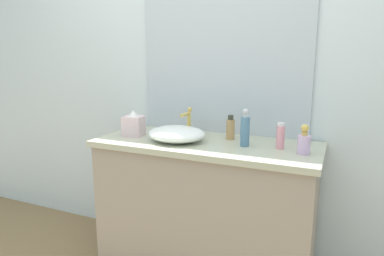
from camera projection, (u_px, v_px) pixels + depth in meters
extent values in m
cube|color=silver|center=(212.00, 65.00, 2.27)|extent=(6.00, 0.06, 2.60)
cube|color=gray|center=(205.00, 211.00, 2.13)|extent=(1.29, 0.52, 0.82)
cube|color=#B0B297|center=(206.00, 144.00, 2.04)|extent=(1.33, 0.56, 0.03)
cube|color=#B2BCC6|center=(223.00, 58.00, 2.19)|extent=(1.12, 0.01, 0.98)
ellipsoid|color=white|center=(177.00, 134.00, 2.04)|extent=(0.35, 0.30, 0.09)
cylinder|color=#D3B053|center=(189.00, 123.00, 2.20)|extent=(0.02, 0.02, 0.16)
cylinder|color=#D3B053|center=(185.00, 114.00, 2.13)|extent=(0.02, 0.11, 0.02)
sphere|color=#D3B053|center=(190.00, 109.00, 2.19)|extent=(0.03, 0.03, 0.03)
cylinder|color=teal|center=(245.00, 132.00, 1.92)|extent=(0.05, 0.05, 0.17)
cylinder|color=silver|center=(245.00, 116.00, 1.90)|extent=(0.02, 0.02, 0.02)
sphere|color=silver|center=(246.00, 111.00, 1.90)|extent=(0.03, 0.03, 0.03)
cylinder|color=silver|center=(245.00, 112.00, 1.89)|extent=(0.01, 0.02, 0.01)
cylinder|color=#CFACD6|center=(304.00, 145.00, 1.77)|extent=(0.07, 0.07, 0.10)
cylinder|color=tan|center=(305.00, 134.00, 1.76)|extent=(0.03, 0.03, 0.02)
sphere|color=gold|center=(305.00, 128.00, 1.75)|extent=(0.04, 0.04, 0.04)
cylinder|color=tan|center=(305.00, 129.00, 1.74)|extent=(0.02, 0.02, 0.02)
cylinder|color=pink|center=(280.00, 137.00, 1.87)|extent=(0.05, 0.05, 0.13)
cylinder|color=silver|center=(281.00, 124.00, 1.86)|extent=(0.04, 0.04, 0.02)
cylinder|color=tan|center=(230.00, 129.00, 2.09)|extent=(0.05, 0.05, 0.12)
cylinder|color=#34382C|center=(231.00, 117.00, 2.07)|extent=(0.03, 0.03, 0.03)
cube|color=beige|center=(134.00, 126.00, 2.18)|extent=(0.14, 0.14, 0.13)
cone|color=white|center=(133.00, 113.00, 2.17)|extent=(0.07, 0.07, 0.05)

